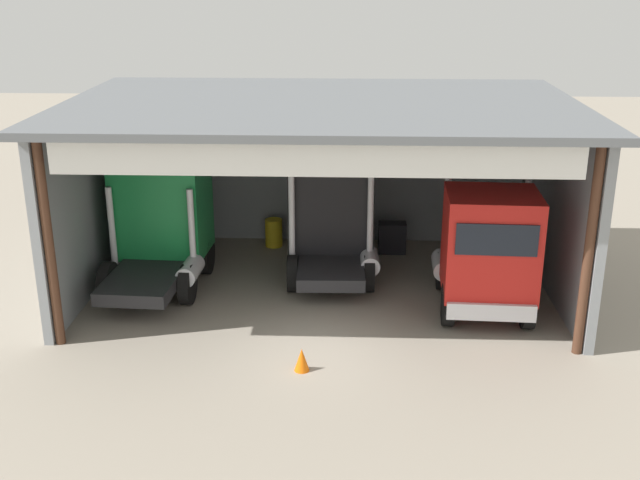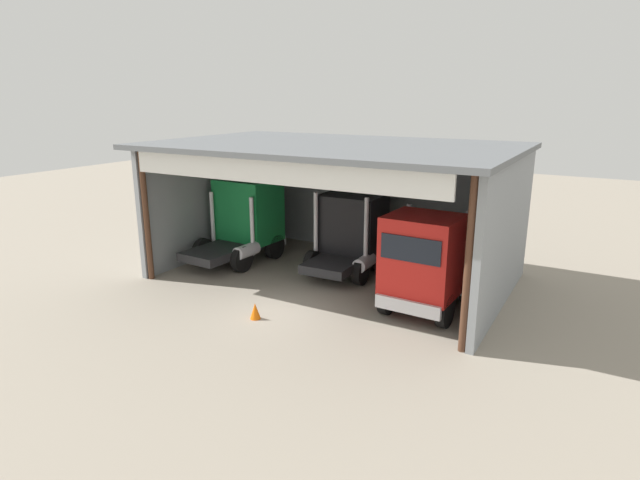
% 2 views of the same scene
% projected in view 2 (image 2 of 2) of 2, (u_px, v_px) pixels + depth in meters
% --- Properties ---
extents(ground_plane, '(80.00, 80.00, 0.00)m').
position_uv_depth(ground_plane, '(279.00, 310.00, 18.43)').
color(ground_plane, gray).
rests_on(ground_plane, ground).
extents(workshop_shed, '(13.92, 9.11, 5.50)m').
position_uv_depth(workshop_shed, '(345.00, 184.00, 21.63)').
color(workshop_shed, gray).
rests_on(workshop_shed, ground).
extents(truck_green_left_bay, '(2.80, 4.86, 3.64)m').
position_uv_depth(truck_green_left_bay, '(245.00, 219.00, 23.80)').
color(truck_green_left_bay, '#197F3D').
rests_on(truck_green_left_bay, ground).
extents(truck_black_center_left_bay, '(2.75, 4.18, 3.47)m').
position_uv_depth(truck_black_center_left_bay, '(350.00, 232.00, 22.06)').
color(truck_black_center_left_bay, black).
rests_on(truck_black_center_left_bay, ground).
extents(truck_red_right_bay, '(2.58, 5.11, 3.56)m').
position_uv_depth(truck_red_right_bay, '(425.00, 262.00, 17.79)').
color(truck_red_right_bay, red).
rests_on(truck_red_right_bay, ground).
extents(oil_drum, '(0.58, 0.58, 0.94)m').
position_uv_depth(oil_drum, '(336.00, 241.00, 25.41)').
color(oil_drum, gold).
rests_on(oil_drum, ground).
extents(tool_cart, '(0.90, 0.60, 1.00)m').
position_uv_depth(tool_cart, '(410.00, 254.00, 23.16)').
color(tool_cart, black).
rests_on(tool_cart, ground).
extents(traffic_cone, '(0.36, 0.36, 0.56)m').
position_uv_depth(traffic_cone, '(255.00, 311.00, 17.64)').
color(traffic_cone, orange).
rests_on(traffic_cone, ground).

